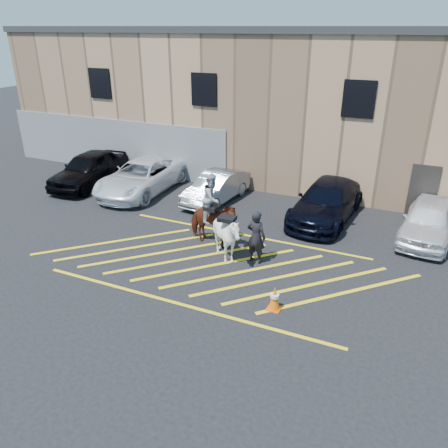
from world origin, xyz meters
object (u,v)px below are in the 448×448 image
at_px(car_white_suv, 428,220).
at_px(mounted_bay, 212,217).
at_px(traffic_cone, 275,298).
at_px(car_silver_sedan, 216,187).
at_px(handler, 256,237).
at_px(car_blue_suv, 327,201).
at_px(saddled_white, 227,237).
at_px(car_black_suv, 89,169).
at_px(car_white_pickup, 141,177).

xyz_separation_m(car_white_suv, mounted_bay, (-7.09, -3.74, 0.36)).
bearing_deg(traffic_cone, car_silver_sedan, 126.01).
height_order(car_white_suv, mounted_bay, mounted_bay).
relative_size(handler, mounted_bay, 0.68).
xyz_separation_m(car_silver_sedan, car_white_suv, (8.80, -0.26, 0.07)).
height_order(car_silver_sedan, car_blue_suv, car_blue_suv).
distance_m(car_white_suv, saddled_white, 7.67).
relative_size(car_black_suv, mounted_bay, 1.80).
bearing_deg(car_white_suv, saddled_white, -137.23).
relative_size(car_silver_sedan, saddled_white, 2.33).
xyz_separation_m(car_blue_suv, handler, (-1.38, -4.64, 0.17)).
bearing_deg(car_silver_sedan, handler, -44.77).
xyz_separation_m(car_black_suv, traffic_cone, (11.77, -6.40, -0.46)).
bearing_deg(handler, saddled_white, 24.34).
bearing_deg(car_black_suv, mounted_bay, -25.77).
bearing_deg(car_white_pickup, car_white_suv, -0.59).
distance_m(car_blue_suv, handler, 4.85).
bearing_deg(car_blue_suv, car_silver_sedan, -174.16).
relative_size(car_black_suv, car_white_suv, 1.13).
relative_size(car_blue_suv, mounted_bay, 1.93).
relative_size(car_white_pickup, car_blue_suv, 1.04).
relative_size(car_black_suv, car_blue_suv, 0.93).
bearing_deg(handler, traffic_cone, 129.22).
height_order(car_white_suv, handler, handler).
bearing_deg(car_white_pickup, saddled_white, -35.83).
relative_size(handler, traffic_cone, 2.53).
relative_size(car_black_suv, car_white_pickup, 0.90).
distance_m(car_blue_suv, saddled_white, 5.44).
xyz_separation_m(car_black_suv, handler, (10.32, -4.03, 0.10)).
xyz_separation_m(car_white_pickup, mounted_bay, (5.50, -3.65, 0.34)).
relative_size(car_black_suv, car_silver_sedan, 1.21).
xyz_separation_m(handler, saddled_white, (-0.94, -0.28, -0.06)).
xyz_separation_m(car_silver_sedan, saddled_white, (2.64, -4.82, 0.20)).
distance_m(car_silver_sedan, car_blue_suv, 4.97).
xyz_separation_m(saddled_white, traffic_cone, (2.38, -2.09, -0.50)).
bearing_deg(car_silver_sedan, traffic_cone, -47.02).
distance_m(car_black_suv, car_white_pickup, 2.97).
relative_size(car_white_pickup, saddled_white, 3.16).
xyz_separation_m(car_black_suv, car_white_pickup, (2.96, 0.16, -0.07)).
relative_size(car_silver_sedan, handler, 2.17).
relative_size(car_blue_suv, car_white_suv, 1.22).
bearing_deg(car_blue_suv, car_black_suv, -172.31).
xyz_separation_m(handler, traffic_cone, (1.44, -2.37, -0.56)).
bearing_deg(traffic_cone, saddled_white, 138.65).
height_order(car_blue_suv, handler, handler).
relative_size(car_white_pickup, traffic_cone, 7.42).
bearing_deg(handler, car_white_pickup, -21.76).
height_order(mounted_bay, saddled_white, mounted_bay).
xyz_separation_m(car_white_suv, saddled_white, (-6.16, -4.56, 0.13)).
height_order(car_black_suv, handler, handler).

